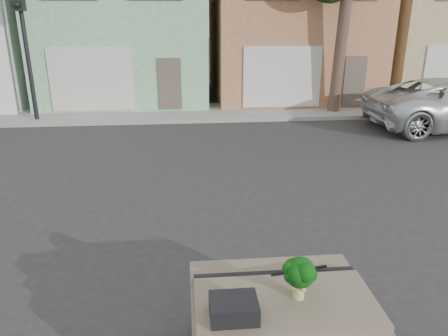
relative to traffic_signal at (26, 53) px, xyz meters
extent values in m
plane|color=#303033|center=(6.50, -9.50, -2.55)|extent=(120.00, 120.00, 0.00)
cube|color=gray|center=(6.50, 1.00, -2.47)|extent=(40.00, 3.00, 0.15)
cube|color=#8AC393|center=(3.00, 5.00, 1.23)|extent=(7.20, 8.20, 7.55)
cube|color=#B17550|center=(10.50, 5.00, 1.23)|extent=(7.20, 8.20, 7.55)
cube|color=tan|center=(18.00, 5.00, 1.23)|extent=(7.20, 8.20, 7.55)
cube|color=black|center=(0.00, 0.00, 0.00)|extent=(0.40, 0.40, 5.10)
cube|color=#133B10|center=(11.50, 0.30, 1.70)|extent=(4.40, 4.00, 8.50)
cube|color=#6F6250|center=(6.50, -12.50, -1.99)|extent=(2.00, 1.80, 1.12)
cube|color=black|center=(5.92, -12.85, -1.33)|extent=(0.48, 0.38, 0.20)
cube|color=black|center=(6.78, -12.12, -1.42)|extent=(0.69, 0.15, 0.02)
cube|color=#09350A|center=(6.64, -12.60, -1.19)|extent=(0.53, 0.53, 0.49)
camera|label=1|loc=(5.49, -16.42, 1.47)|focal=35.00mm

